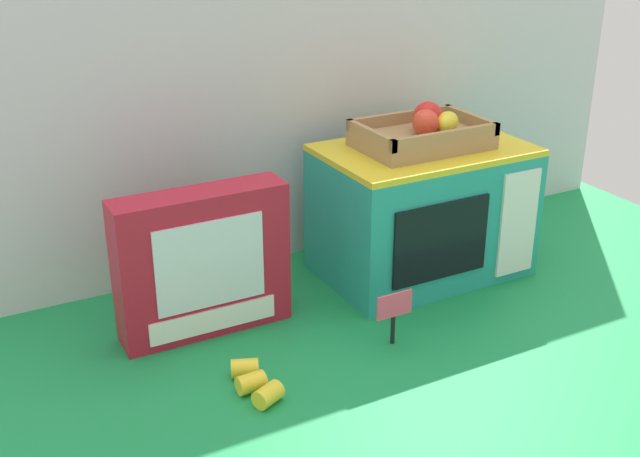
% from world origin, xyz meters
% --- Properties ---
extents(ground_plane, '(1.70, 1.70, 0.00)m').
position_xyz_m(ground_plane, '(0.00, 0.00, 0.00)').
color(ground_plane, '#198C47').
rests_on(ground_plane, ground).
extents(display_back_panel, '(1.61, 0.03, 0.67)m').
position_xyz_m(display_back_panel, '(0.00, 0.25, 0.34)').
color(display_back_panel, silver).
rests_on(display_back_panel, ground).
extents(toy_microwave, '(0.41, 0.27, 0.27)m').
position_xyz_m(toy_microwave, '(0.14, 0.03, 0.14)').
color(toy_microwave, teal).
rests_on(toy_microwave, ground).
extents(food_groups_crate, '(0.25, 0.17, 0.09)m').
position_xyz_m(food_groups_crate, '(0.14, 0.03, 0.30)').
color(food_groups_crate, '#A37F51').
rests_on(food_groups_crate, toy_microwave).
extents(cookie_set_box, '(0.31, 0.08, 0.27)m').
position_xyz_m(cookie_set_box, '(-0.34, 0.01, 0.13)').
color(cookie_set_box, '#B2192D').
rests_on(cookie_set_box, ground).
extents(price_sign, '(0.07, 0.01, 0.10)m').
position_xyz_m(price_sign, '(-0.07, -0.19, 0.07)').
color(price_sign, black).
rests_on(price_sign, ground).
extents(loose_toy_banana, '(0.06, 0.13, 0.03)m').
position_xyz_m(loose_toy_banana, '(-0.34, -0.21, 0.02)').
color(loose_toy_banana, yellow).
rests_on(loose_toy_banana, ground).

